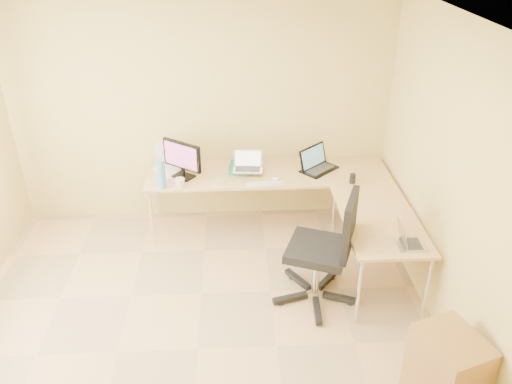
{
  "coord_description": "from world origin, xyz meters",
  "views": [
    {
      "loc": [
        0.33,
        -3.18,
        3.26
      ],
      "look_at": [
        0.55,
        1.1,
        0.9
      ],
      "focal_mm": 35.98,
      "sensor_mm": 36.0,
      "label": 1
    }
  ],
  "objects_px": {
    "desk_return": "(375,250)",
    "mug": "(180,183)",
    "water_bottle": "(161,174)",
    "monitor": "(182,160)",
    "laptop_center": "(248,161)",
    "desk_fan": "(166,154)",
    "desk_main": "(268,201)",
    "keyboard": "(266,184)",
    "laptop_return": "(412,236)",
    "laptop_black": "(320,159)",
    "office_chair": "(317,254)",
    "cabinet": "(446,373)"
  },
  "relations": [
    {
      "from": "keyboard",
      "to": "mug",
      "type": "bearing_deg",
      "value": 174.73
    },
    {
      "from": "desk_return",
      "to": "laptop_center",
      "type": "height_order",
      "value": "laptop_center"
    },
    {
      "from": "mug",
      "to": "desk_fan",
      "type": "height_order",
      "value": "desk_fan"
    },
    {
      "from": "keyboard",
      "to": "desk_main",
      "type": "bearing_deg",
      "value": 75.81
    },
    {
      "from": "monitor",
      "to": "keyboard",
      "type": "xyz_separation_m",
      "value": [
        0.88,
        -0.23,
        -0.2
      ]
    },
    {
      "from": "mug",
      "to": "cabinet",
      "type": "bearing_deg",
      "value": -47.42
    },
    {
      "from": "desk_return",
      "to": "office_chair",
      "type": "relative_size",
      "value": 1.13
    },
    {
      "from": "laptop_black",
      "to": "desk_fan",
      "type": "xyz_separation_m",
      "value": [
        -1.69,
        0.17,
        0.03
      ]
    },
    {
      "from": "desk_fan",
      "to": "cabinet",
      "type": "height_order",
      "value": "desk_fan"
    },
    {
      "from": "desk_main",
      "to": "laptop_center",
      "type": "relative_size",
      "value": 8.32
    },
    {
      "from": "laptop_center",
      "to": "desk_fan",
      "type": "distance_m",
      "value": 0.93
    },
    {
      "from": "laptop_black",
      "to": "keyboard",
      "type": "distance_m",
      "value": 0.7
    },
    {
      "from": "laptop_center",
      "to": "office_chair",
      "type": "height_order",
      "value": "office_chair"
    },
    {
      "from": "laptop_black",
      "to": "water_bottle",
      "type": "relative_size",
      "value": 1.3
    },
    {
      "from": "desk_main",
      "to": "desk_return",
      "type": "distance_m",
      "value": 1.4
    },
    {
      "from": "desk_return",
      "to": "cabinet",
      "type": "bearing_deg",
      "value": -85.36
    },
    {
      "from": "mug",
      "to": "water_bottle",
      "type": "distance_m",
      "value": 0.21
    },
    {
      "from": "desk_main",
      "to": "keyboard",
      "type": "xyz_separation_m",
      "value": [
        -0.05,
        -0.3,
        0.37
      ]
    },
    {
      "from": "desk_return",
      "to": "water_bottle",
      "type": "distance_m",
      "value": 2.28
    },
    {
      "from": "desk_return",
      "to": "mug",
      "type": "height_order",
      "value": "mug"
    },
    {
      "from": "mug",
      "to": "desk_return",
      "type": "bearing_deg",
      "value": -20.11
    },
    {
      "from": "mug",
      "to": "desk_main",
      "type": "bearing_deg",
      "value": 17.5
    },
    {
      "from": "monitor",
      "to": "laptop_center",
      "type": "distance_m",
      "value": 0.7
    },
    {
      "from": "office_chair",
      "to": "laptop_center",
      "type": "bearing_deg",
      "value": 137.41
    },
    {
      "from": "cabinet",
      "to": "desk_main",
      "type": "bearing_deg",
      "value": 94.25
    },
    {
      "from": "desk_main",
      "to": "monitor",
      "type": "relative_size",
      "value": 5.51
    },
    {
      "from": "desk_return",
      "to": "laptop_center",
      "type": "xyz_separation_m",
      "value": [
        -1.2,
        0.97,
        0.52
      ]
    },
    {
      "from": "laptop_black",
      "to": "water_bottle",
      "type": "bearing_deg",
      "value": 148.48
    },
    {
      "from": "laptop_center",
      "to": "mug",
      "type": "bearing_deg",
      "value": -154.18
    },
    {
      "from": "keyboard",
      "to": "mug",
      "type": "xyz_separation_m",
      "value": [
        -0.9,
        0.0,
        0.04
      ]
    },
    {
      "from": "monitor",
      "to": "laptop_return",
      "type": "relative_size",
      "value": 1.68
    },
    {
      "from": "desk_return",
      "to": "office_chair",
      "type": "height_order",
      "value": "office_chair"
    },
    {
      "from": "laptop_center",
      "to": "cabinet",
      "type": "xyz_separation_m",
      "value": [
        1.33,
        -2.49,
        -0.52
      ]
    },
    {
      "from": "mug",
      "to": "office_chair",
      "type": "height_order",
      "value": "office_chair"
    },
    {
      "from": "desk_return",
      "to": "desk_fan",
      "type": "height_order",
      "value": "desk_fan"
    },
    {
      "from": "monitor",
      "to": "keyboard",
      "type": "bearing_deg",
      "value": 21.57
    },
    {
      "from": "desk_return",
      "to": "desk_fan",
      "type": "distance_m",
      "value": 2.48
    },
    {
      "from": "desk_return",
      "to": "laptop_return",
      "type": "distance_m",
      "value": 0.67
    },
    {
      "from": "monitor",
      "to": "mug",
      "type": "xyz_separation_m",
      "value": [
        -0.02,
        -0.23,
        -0.16
      ]
    },
    {
      "from": "laptop_center",
      "to": "laptop_black",
      "type": "xyz_separation_m",
      "value": [
        0.79,
        0.06,
        -0.02
      ]
    },
    {
      "from": "monitor",
      "to": "water_bottle",
      "type": "xyz_separation_m",
      "value": [
        -0.2,
        -0.23,
        -0.05
      ]
    },
    {
      "from": "keyboard",
      "to": "laptop_return",
      "type": "bearing_deg",
      "value": -49.96
    },
    {
      "from": "laptop_return",
      "to": "laptop_black",
      "type": "bearing_deg",
      "value": 21.86
    },
    {
      "from": "monitor",
      "to": "mug",
      "type": "distance_m",
      "value": 0.28
    },
    {
      "from": "keyboard",
      "to": "office_chair",
      "type": "xyz_separation_m",
      "value": [
        0.41,
        -0.93,
        -0.24
      ]
    },
    {
      "from": "desk_main",
      "to": "laptop_return",
      "type": "height_order",
      "value": "laptop_return"
    },
    {
      "from": "laptop_return",
      "to": "office_chair",
      "type": "xyz_separation_m",
      "value": [
        -0.76,
        0.23,
        -0.33
      ]
    },
    {
      "from": "laptop_black",
      "to": "desk_fan",
      "type": "distance_m",
      "value": 1.7
    },
    {
      "from": "desk_return",
      "to": "mug",
      "type": "relative_size",
      "value": 12.37
    },
    {
      "from": "keyboard",
      "to": "office_chair",
      "type": "height_order",
      "value": "office_chair"
    }
  ]
}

